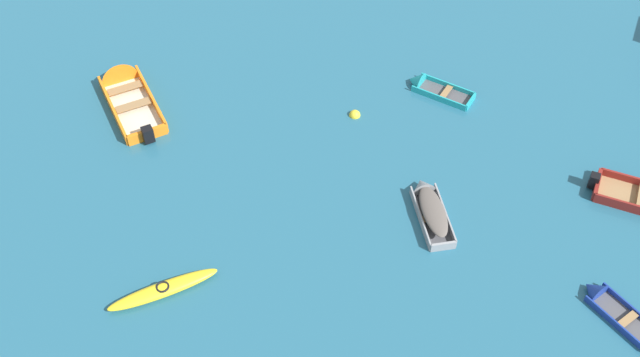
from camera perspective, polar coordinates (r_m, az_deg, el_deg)
kayak_yellow_near_left at (r=25.31m, az=-11.47°, el=-8.01°), size 3.55×2.05×0.35m
rowboat_grey_outer_right at (r=27.08m, az=8.06°, el=-1.92°), size 1.39×3.14×0.84m
rowboat_deep_blue_back_row_left at (r=26.22m, az=20.26°, el=-8.46°), size 2.30×2.71×0.80m
rowboat_turquoise_cluster_inner at (r=31.72m, az=7.85°, el=6.78°), size 2.80×2.16×0.87m
rowboat_orange_outer_left at (r=32.23m, az=-14.24°, el=6.57°), size 3.35×4.68×1.49m
mooring_buoy_between_boats_left at (r=30.35m, az=2.57°, el=4.67°), size 0.44×0.44×0.44m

